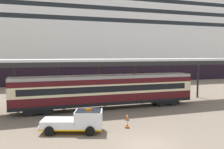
# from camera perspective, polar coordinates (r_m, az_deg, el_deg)

# --- Properties ---
(ground_plane) EXTENTS (400.00, 400.00, 0.00)m
(ground_plane) POSITION_cam_1_polar(r_m,az_deg,el_deg) (19.07, 8.07, -15.69)
(ground_plane) COLOR #746656
(cruise_ship) EXTENTS (162.12, 23.76, 32.29)m
(cruise_ship) POSITION_cam_1_polar(r_m,az_deg,el_deg) (66.63, -11.86, 8.52)
(cruise_ship) COLOR black
(cruise_ship) RESTS_ON ground
(platform_canopy) EXTENTS (36.68, 5.90, 6.07)m
(platform_canopy) POSITION_cam_1_polar(r_m,az_deg,el_deg) (30.23, -1.65, 3.02)
(platform_canopy) COLOR silver
(platform_canopy) RESTS_ON ground
(train_carriage) EXTENTS (22.27, 2.81, 4.11)m
(train_carriage) POSITION_cam_1_polar(r_m,az_deg,el_deg) (30.07, -1.37, -3.60)
(train_carriage) COLOR black
(train_carriage) RESTS_ON ground
(service_truck) EXTENTS (5.57, 3.58, 2.02)m
(service_truck) POSITION_cam_1_polar(r_m,az_deg,el_deg) (21.51, -7.94, -10.56)
(service_truck) COLOR white
(service_truck) RESTS_ON ground
(traffic_cone_near) EXTENTS (0.36, 0.36, 0.65)m
(traffic_cone_near) POSITION_cam_1_polar(r_m,az_deg,el_deg) (22.69, 3.58, -11.48)
(traffic_cone_near) COLOR black
(traffic_cone_near) RESTS_ON ground
(traffic_cone_mid) EXTENTS (0.36, 0.36, 0.75)m
(traffic_cone_mid) POSITION_cam_1_polar(r_m,az_deg,el_deg) (25.28, 3.51, -9.67)
(traffic_cone_mid) COLOR black
(traffic_cone_mid) RESTS_ON ground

